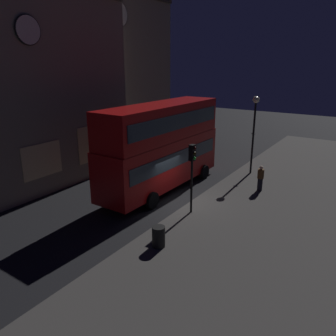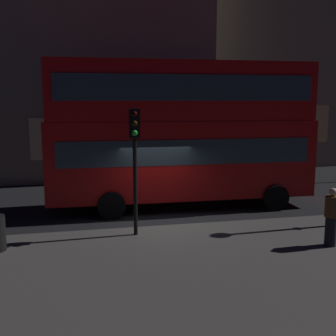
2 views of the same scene
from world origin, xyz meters
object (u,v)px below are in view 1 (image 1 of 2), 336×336
traffic_light_far_side (199,117)px  pedestrian (260,178)px  street_lamp (255,119)px  traffic_light_near_kerb (192,164)px  double_decker_bus (162,143)px  litter_bin (159,237)px

traffic_light_far_side → pedestrian: (-7.82, -8.65, -2.07)m
traffic_light_far_side → street_lamp: size_ratio=0.76×
traffic_light_near_kerb → street_lamp: bearing=3.8°
double_decker_bus → traffic_light_near_kerb: double_decker_bus is taller
pedestrian → traffic_light_far_side: bearing=-24.2°
street_lamp → litter_bin: size_ratio=5.83×
double_decker_bus → street_lamp: size_ratio=1.83×
street_lamp → litter_bin: bearing=-179.1°
traffic_light_far_side → street_lamp: 8.45m
traffic_light_far_side → street_lamp: street_lamp is taller
traffic_light_near_kerb → pedestrian: traffic_light_near_kerb is taller
traffic_light_near_kerb → double_decker_bus: bearing=63.2°
street_lamp → pedestrian: (-3.09, -1.72, -3.12)m
traffic_light_near_kerb → pedestrian: size_ratio=2.30×
street_lamp → pedestrian: size_ratio=3.39×
litter_bin → double_decker_bus: bearing=33.0°
traffic_light_far_side → pedestrian: traffic_light_far_side is taller
traffic_light_near_kerb → traffic_light_far_side: bearing=33.0°
double_decker_bus → traffic_light_far_side: size_ratio=2.41×
double_decker_bus → litter_bin: size_ratio=10.66×
pedestrian → litter_bin: (-9.03, 1.53, -0.35)m
litter_bin → street_lamp: bearing=0.9°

